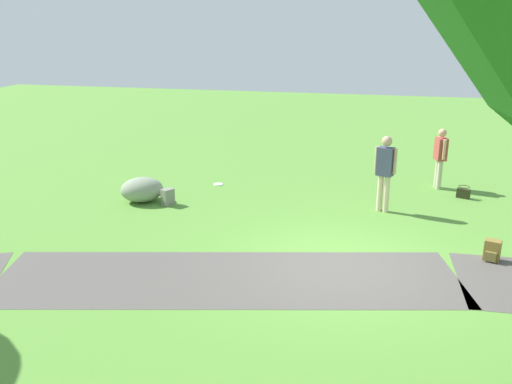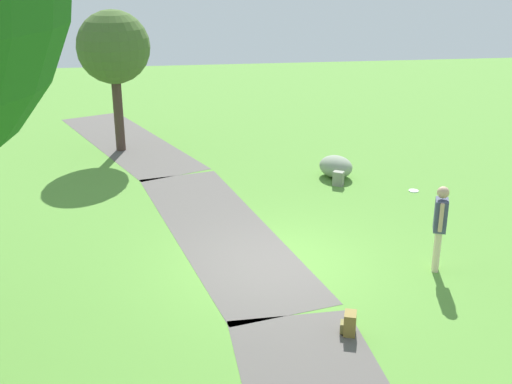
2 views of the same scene
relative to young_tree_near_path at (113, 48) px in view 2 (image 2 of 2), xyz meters
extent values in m
plane|color=#578F37|center=(-8.51, -3.61, -3.22)|extent=(48.00, 48.00, 0.00)
cube|color=#534E4B|center=(-6.62, -2.63, -3.22)|extent=(8.29, 3.93, 0.01)
cube|color=#534E4B|center=(0.95, -0.14, -3.22)|extent=(8.21, 5.19, 0.01)
cylinder|color=#48332D|center=(0.00, 0.00, -1.98)|extent=(0.30, 0.30, 2.48)
sphere|color=#44612C|center=(0.00, 0.00, 0.04)|extent=(2.22, 2.22, 2.22)
ellipsoid|color=gray|center=(-3.42, -6.18, -2.92)|extent=(1.30, 1.22, 0.61)
cylinder|color=beige|center=(-9.26, -6.76, -2.79)|extent=(0.13, 0.13, 0.87)
cylinder|color=beige|center=(-9.11, -6.82, -2.79)|extent=(0.13, 0.13, 0.87)
cube|color=#3F4660|center=(-9.18, -6.79, -2.02)|extent=(0.42, 0.35, 0.65)
cylinder|color=tan|center=(-9.39, -6.71, -1.99)|extent=(0.08, 0.08, 0.58)
cylinder|color=tan|center=(-8.98, -6.87, -1.99)|extent=(0.08, 0.08, 0.58)
sphere|color=tan|center=(-9.18, -6.79, -1.55)|extent=(0.24, 0.24, 0.24)
cube|color=gray|center=(-4.13, -6.07, -3.02)|extent=(0.32, 0.34, 0.40)
cube|color=gray|center=(-4.02, -6.14, -3.10)|extent=(0.15, 0.20, 0.18)
cube|color=olive|center=(-11.21, -4.46, -3.02)|extent=(0.33, 0.28, 0.40)
cube|color=olive|center=(-11.17, -4.34, -3.10)|extent=(0.20, 0.12, 0.18)
cylinder|color=white|center=(-4.82, -7.97, -3.21)|extent=(0.26, 0.26, 0.02)
camera|label=1|loc=(-9.05, 5.63, 1.09)|focal=38.34mm
camera|label=2|loc=(-20.32, -1.65, 2.93)|focal=45.58mm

